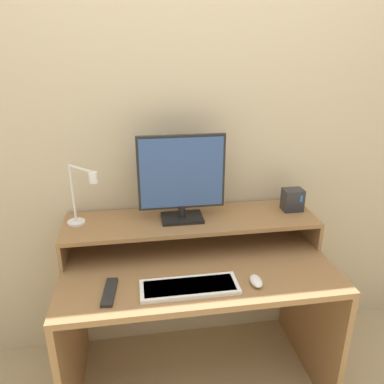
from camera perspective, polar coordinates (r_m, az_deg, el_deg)
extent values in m
cube|color=beige|center=(2.03, -1.00, 7.55)|extent=(6.00, 0.05, 2.50)
cube|color=olive|center=(1.88, 0.78, -10.99)|extent=(1.31, 0.71, 0.03)
cube|color=olive|center=(2.12, -17.79, -20.47)|extent=(0.03, 0.71, 0.71)
cube|color=olive|center=(2.28, 17.57, -17.07)|extent=(0.03, 0.71, 0.71)
cube|color=olive|center=(2.01, -18.72, -7.29)|extent=(0.02, 0.35, 0.13)
cube|color=olive|center=(2.18, 17.00, -4.78)|extent=(0.02, 0.35, 0.13)
cube|color=olive|center=(1.96, -0.08, -4.32)|extent=(1.31, 0.35, 0.02)
cube|color=black|center=(1.94, -1.52, -3.94)|extent=(0.21, 0.14, 0.02)
cylinder|color=black|center=(1.93, -1.54, -2.89)|extent=(0.04, 0.04, 0.06)
cube|color=black|center=(1.85, -1.62, 3.01)|extent=(0.44, 0.02, 0.38)
cube|color=#2D4C8C|center=(1.84, -1.57, 2.91)|extent=(0.41, 0.01, 0.35)
cylinder|color=silver|center=(1.99, -17.21, -4.42)|extent=(0.09, 0.09, 0.01)
cylinder|color=silver|center=(1.93, -17.71, -0.31)|extent=(0.01, 0.01, 0.30)
cylinder|color=silver|center=(1.82, -16.62, 3.43)|extent=(0.13, 0.13, 0.01)
cylinder|color=silver|center=(1.76, -14.83, 2.17)|extent=(0.04, 0.04, 0.05)
cube|color=#28282D|center=(2.10, 15.07, -1.15)|extent=(0.11, 0.08, 0.12)
cube|color=#1972F2|center=(2.07, 16.32, -1.00)|extent=(0.01, 0.00, 0.04)
cube|color=white|center=(1.69, -0.39, -14.30)|extent=(0.43, 0.15, 0.02)
cube|color=silver|center=(1.68, -0.39, -14.15)|extent=(0.40, 0.12, 0.01)
ellipsoid|color=white|center=(1.73, 9.74, -13.24)|extent=(0.05, 0.09, 0.03)
cube|color=black|center=(1.70, -12.46, -14.66)|extent=(0.07, 0.19, 0.02)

